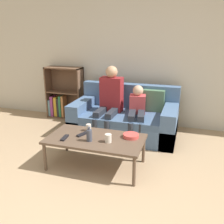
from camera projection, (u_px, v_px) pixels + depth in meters
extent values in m
cube|color=beige|center=(139.00, 53.00, 4.45)|extent=(12.00, 0.06, 2.60)
cube|color=#4C6B93|center=(124.00, 126.00, 4.21)|extent=(1.71, 0.94, 0.29)
cube|color=#466288|center=(123.00, 117.00, 4.07)|extent=(1.27, 0.76, 0.10)
cube|color=#4C6B93|center=(130.00, 95.00, 4.42)|extent=(1.71, 0.18, 0.41)
cube|color=#4C6B93|center=(84.00, 115.00, 4.38)|extent=(0.22, 0.94, 0.55)
cube|color=#4C6B93|center=(170.00, 124.00, 3.96)|extent=(0.22, 0.94, 0.55)
cube|color=#4C7556|center=(153.00, 101.00, 4.17)|extent=(0.36, 0.12, 0.36)
cube|color=brown|center=(49.00, 92.00, 5.04)|extent=(0.02, 0.28, 1.02)
cube|color=brown|center=(81.00, 94.00, 4.84)|extent=(0.02, 0.28, 1.02)
cube|color=brown|center=(68.00, 91.00, 5.05)|extent=(0.72, 0.02, 1.02)
cube|color=brown|center=(66.00, 117.00, 5.09)|extent=(0.72, 0.28, 0.02)
cube|color=brown|center=(65.00, 92.00, 4.93)|extent=(0.68, 0.28, 0.02)
cube|color=brown|center=(63.00, 68.00, 4.78)|extent=(0.72, 0.28, 0.02)
cube|color=#6699A8|center=(52.00, 107.00, 5.12)|extent=(0.04, 0.21, 0.33)
cube|color=#993D84|center=(54.00, 105.00, 5.09)|extent=(0.05, 0.21, 0.41)
cube|color=gold|center=(57.00, 106.00, 5.06)|extent=(0.06, 0.16, 0.39)
cube|color=#232328|center=(60.00, 107.00, 5.05)|extent=(0.04, 0.16, 0.37)
cube|color=#2D7A4C|center=(62.00, 106.00, 5.03)|extent=(0.04, 0.19, 0.42)
cube|color=#B77542|center=(64.00, 106.00, 5.01)|extent=(0.05, 0.17, 0.43)
cylinder|color=brown|center=(45.00, 157.00, 3.11)|extent=(0.04, 0.04, 0.37)
cylinder|color=brown|center=(134.00, 172.00, 2.79)|extent=(0.04, 0.04, 0.37)
cylinder|color=brown|center=(66.00, 139.00, 3.63)|extent=(0.04, 0.04, 0.37)
cylinder|color=brown|center=(144.00, 149.00, 3.31)|extent=(0.04, 0.04, 0.37)
cube|color=brown|center=(95.00, 139.00, 3.15)|extent=(1.22, 0.65, 0.03)
cylinder|color=#282D38|center=(95.00, 131.00, 3.89)|extent=(0.09, 0.09, 0.39)
cylinder|color=#282D38|center=(107.00, 133.00, 3.83)|extent=(0.09, 0.09, 0.39)
cube|color=#282D38|center=(101.00, 112.00, 4.03)|extent=(0.11, 0.42, 0.09)
cube|color=#282D38|center=(112.00, 113.00, 3.97)|extent=(0.11, 0.42, 0.09)
cube|color=maroon|center=(112.00, 94.00, 4.15)|extent=(0.37, 0.21, 0.57)
sphere|color=tan|center=(112.00, 72.00, 4.04)|extent=(0.20, 0.20, 0.20)
cylinder|color=#282D38|center=(131.00, 135.00, 3.73)|extent=(0.10, 0.10, 0.39)
cylinder|color=#282D38|center=(140.00, 136.00, 3.71)|extent=(0.10, 0.10, 0.39)
cube|color=#282D38|center=(132.00, 115.00, 3.88)|extent=(0.17, 0.43, 0.09)
cube|color=#282D38|center=(141.00, 115.00, 3.86)|extent=(0.17, 0.43, 0.09)
cube|color=#C6474C|center=(138.00, 104.00, 4.08)|extent=(0.28, 0.24, 0.30)
sphere|color=#D1A889|center=(138.00, 91.00, 4.01)|extent=(0.17, 0.17, 0.17)
cylinder|color=silver|center=(89.00, 128.00, 3.35)|extent=(0.07, 0.07, 0.09)
cylinder|color=silver|center=(108.00, 138.00, 3.01)|extent=(0.08, 0.08, 0.10)
cube|color=black|center=(65.00, 138.00, 3.12)|extent=(0.06, 0.17, 0.02)
cube|color=black|center=(82.00, 134.00, 3.22)|extent=(0.11, 0.18, 0.02)
cylinder|color=#DB4C47|center=(131.00, 136.00, 3.15)|extent=(0.20, 0.20, 0.05)
cylinder|color=#424756|center=(89.00, 135.00, 3.03)|extent=(0.07, 0.07, 0.15)
cylinder|color=#424756|center=(89.00, 128.00, 3.00)|extent=(0.03, 0.03, 0.04)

